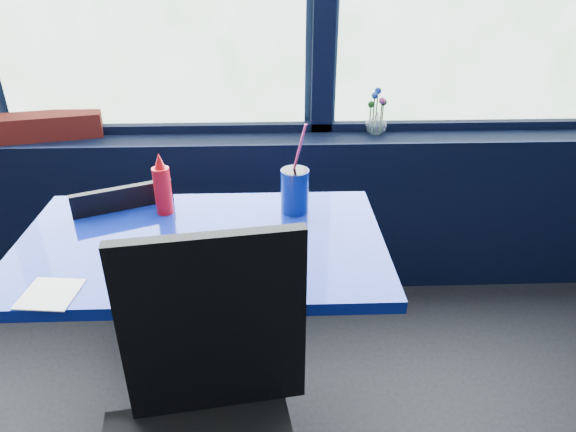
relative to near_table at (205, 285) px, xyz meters
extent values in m
cube|color=black|center=(-0.30, 0.87, -0.17)|extent=(5.00, 0.26, 0.80)
cube|color=black|center=(-0.30, 0.95, 0.24)|extent=(4.80, 0.08, 0.06)
cylinder|color=black|center=(0.00, 0.00, -0.55)|extent=(0.44, 0.44, 0.03)
cylinder|color=black|center=(0.00, 0.00, -0.23)|extent=(0.12, 0.12, 0.68)
cube|color=navy|center=(0.00, 0.00, 0.16)|extent=(1.20, 0.70, 0.04)
cube|color=black|center=(0.09, -0.48, 0.22)|extent=(0.45, 0.10, 0.52)
cube|color=black|center=(-0.23, 0.40, -0.16)|extent=(0.50, 0.50, 0.04)
cube|color=black|center=(-0.30, 0.23, 0.06)|extent=(0.34, 0.17, 0.41)
cylinder|color=black|center=(-0.15, 0.61, -0.37)|extent=(0.02, 0.02, 0.39)
cylinder|color=black|center=(-0.02, 0.31, -0.37)|extent=(0.02, 0.02, 0.39)
cylinder|color=black|center=(-0.45, 0.49, -0.37)|extent=(0.02, 0.02, 0.39)
cylinder|color=black|center=(-0.32, 0.19, -0.37)|extent=(0.02, 0.02, 0.39)
cube|color=maroon|center=(-0.84, 0.88, 0.29)|extent=(0.58, 0.26, 0.11)
imported|color=silver|center=(0.74, 0.88, 0.28)|extent=(0.12, 0.12, 0.10)
cylinder|color=#1E5919|center=(0.72, 0.88, 0.32)|extent=(0.01, 0.01, 0.17)
sphere|color=blue|center=(0.72, 0.88, 0.42)|extent=(0.03, 0.03, 0.03)
cylinder|color=#1E5919|center=(0.75, 0.87, 0.31)|extent=(0.01, 0.01, 0.15)
sphere|color=#E7449E|center=(0.75, 0.87, 0.39)|extent=(0.03, 0.03, 0.03)
cylinder|color=#1E5919|center=(0.74, 0.90, 0.33)|extent=(0.01, 0.01, 0.19)
sphere|color=blue|center=(0.74, 0.90, 0.43)|extent=(0.03, 0.03, 0.03)
cylinder|color=#1E5919|center=(0.71, 0.89, 0.29)|extent=(0.01, 0.01, 0.12)
sphere|color=#1E5919|center=(0.71, 0.89, 0.37)|extent=(0.03, 0.03, 0.03)
cylinder|color=#1E5919|center=(0.77, 0.89, 0.30)|extent=(0.01, 0.01, 0.14)
sphere|color=#1E5919|center=(0.77, 0.89, 0.38)|extent=(0.03, 0.03, 0.03)
cylinder|color=red|center=(0.09, -0.19, 0.21)|extent=(0.35, 0.35, 0.06)
cylinder|color=white|center=(0.09, -0.19, 0.20)|extent=(0.34, 0.34, 0.00)
cylinder|color=silver|center=(0.21, -0.15, 0.25)|extent=(0.11, 0.12, 0.10)
sphere|color=brown|center=(0.08, -0.21, 0.25)|extent=(0.07, 0.07, 0.07)
cylinder|color=red|center=(0.07, -0.20, 0.28)|extent=(0.07, 0.07, 0.01)
cylinder|color=red|center=(-0.15, 0.20, 0.27)|extent=(0.06, 0.06, 0.17)
cone|color=red|center=(-0.15, 0.20, 0.38)|extent=(0.04, 0.04, 0.06)
cylinder|color=navy|center=(0.32, 0.20, 0.26)|extent=(0.10, 0.10, 0.16)
cylinder|color=black|center=(0.32, 0.20, 0.34)|extent=(0.09, 0.09, 0.01)
cylinder|color=#F1326F|center=(0.33, 0.19, 0.41)|extent=(0.06, 0.07, 0.22)
cube|color=white|center=(-0.38, -0.28, 0.18)|extent=(0.16, 0.16, 0.00)
camera|label=1|loc=(0.23, -1.45, 1.05)|focal=32.00mm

